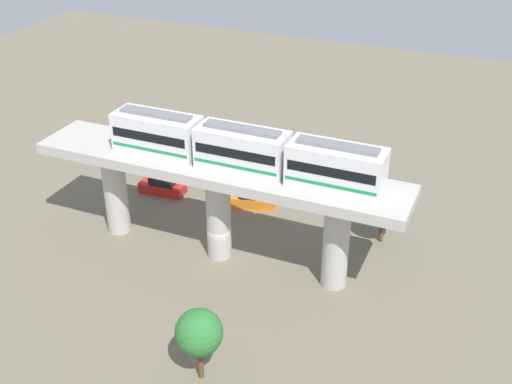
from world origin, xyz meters
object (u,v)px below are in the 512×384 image
object	(u,v)px
train	(242,149)
tree_near_viaduct	(384,206)
parked_car_red	(163,185)
parked_car_orange	(252,198)
parked_car_black	(219,174)
tree_far_corner	(199,333)
tree_mid_lot	(166,133)

from	to	relation	value
train	tree_near_viaduct	xyz separation A→B (m)	(-6.97, 9.21, -6.34)
train	parked_car_red	xyz separation A→B (m)	(-6.98, -11.30, -8.93)
parked_car_orange	train	bearing A→B (deg)	4.92
parked_car_black	tree_near_viaduct	xyz separation A→B (m)	(4.07, 16.74, 2.59)
tree_far_corner	parked_car_orange	bearing A→B (deg)	-165.14
tree_near_viaduct	train	bearing A→B (deg)	-52.89
train	tree_near_viaduct	distance (m)	13.18
tree_mid_lot	tree_near_viaduct	bearing A→B (deg)	77.27
train	parked_car_black	distance (m)	16.07
parked_car_orange	parked_car_red	bearing A→B (deg)	-96.71
train	parked_car_black	size ratio (longest dim) A/B	4.54
tree_far_corner	parked_car_black	bearing A→B (deg)	-156.38
parked_car_red	tree_near_viaduct	bearing A→B (deg)	85.65
parked_car_orange	tree_near_viaduct	xyz separation A→B (m)	(1.09, 11.96, 2.59)
train	parked_car_black	bearing A→B (deg)	-145.67
train	tree_near_viaduct	world-z (taller)	train
parked_car_red	tree_near_viaduct	distance (m)	20.68
parked_car_red	parked_car_black	bearing A→B (deg)	132.81
parked_car_red	parked_car_black	size ratio (longest dim) A/B	0.96
parked_car_orange	parked_car_black	world-z (taller)	same
tree_near_viaduct	tree_mid_lot	bearing A→B (deg)	-102.73
train	tree_mid_lot	size ratio (longest dim) A/B	4.31
parked_car_orange	parked_car_black	bearing A→B (deg)	-135.81
train	parked_car_black	xyz separation A→B (m)	(-11.04, -7.54, -8.93)
tree_near_viaduct	parked_car_black	bearing A→B (deg)	-103.66
parked_car_orange	tree_mid_lot	world-z (taller)	tree_mid_lot
train	tree_near_viaduct	bearing A→B (deg)	127.11
tree_mid_lot	train	bearing A→B (deg)	48.54
train	tree_mid_lot	xyz separation A→B (m)	(-12.15, -13.76, -6.24)
train	tree_far_corner	world-z (taller)	train
parked_car_black	parked_car_orange	bearing A→B (deg)	72.13
parked_car_orange	tree_far_corner	bearing A→B (deg)	0.94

